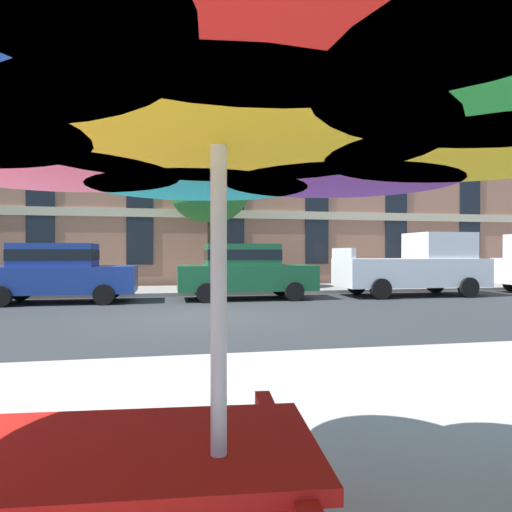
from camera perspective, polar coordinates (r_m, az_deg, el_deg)
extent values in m
plane|color=#2D3033|center=(10.75, -6.97, -7.62)|extent=(120.00, 120.00, 0.00)
cube|color=gray|center=(17.50, -8.52, -4.32)|extent=(56.00, 3.60, 0.12)
cube|color=#A87056|center=(26.09, -9.32, 11.23)|extent=(39.25, 12.00, 12.80)
cube|color=beige|center=(19.67, -8.80, 5.36)|extent=(38.47, 0.08, 0.36)
cube|color=beige|center=(20.20, -8.81, 14.45)|extent=(38.47, 0.08, 0.36)
cube|color=beige|center=(21.20, -8.83, 22.87)|extent=(38.47, 0.08, 0.36)
cube|color=black|center=(20.94, -25.73, 15.03)|extent=(1.10, 0.06, 11.60)
cube|color=black|center=(20.33, -14.56, 15.51)|extent=(1.10, 0.06, 11.60)
cube|color=black|center=(20.47, -3.11, 15.41)|extent=(1.10, 0.06, 11.60)
cube|color=black|center=(21.35, 7.74, 14.78)|extent=(1.10, 0.06, 11.60)
cube|color=black|center=(22.87, 17.38, 13.79)|extent=(1.10, 0.06, 11.60)
cube|color=black|center=(24.93, 25.54, 12.65)|extent=(1.10, 0.06, 11.60)
cube|color=navy|center=(14.70, -23.58, -2.75)|extent=(4.40, 1.76, 0.80)
cube|color=navy|center=(14.71, -24.16, 0.14)|extent=(2.30, 1.55, 0.68)
cube|color=black|center=(14.71, -24.16, 0.14)|extent=(2.32, 1.57, 0.32)
cylinder|color=black|center=(15.36, -17.87, -4.09)|extent=(0.60, 0.22, 0.60)
cylinder|color=black|center=(13.62, -18.76, -4.67)|extent=(0.60, 0.22, 0.60)
cylinder|color=black|center=(15.92, -27.69, -3.96)|extent=(0.60, 0.22, 0.60)
cylinder|color=black|center=(14.25, -29.73, -4.48)|extent=(0.60, 0.22, 0.60)
cube|color=#195933|center=(14.55, -1.26, -2.74)|extent=(4.40, 1.76, 0.80)
cube|color=#195933|center=(14.50, -1.84, 0.17)|extent=(2.30, 1.55, 0.68)
cube|color=black|center=(14.50, -1.84, 0.17)|extent=(2.32, 1.57, 0.32)
cylinder|color=black|center=(15.72, 3.12, -3.97)|extent=(0.60, 0.22, 0.60)
cylinder|color=black|center=(14.02, 4.87, -4.50)|extent=(0.60, 0.22, 0.60)
cylinder|color=black|center=(15.29, -6.88, -4.10)|extent=(0.60, 0.22, 0.60)
cylinder|color=black|center=(13.54, -6.34, -4.68)|extent=(0.60, 0.22, 0.60)
cube|color=silver|center=(16.54, 19.00, -1.97)|extent=(5.10, 1.90, 0.96)
cube|color=silver|center=(17.11, 22.20, 1.22)|extent=(1.90, 1.75, 0.90)
cube|color=silver|center=(15.45, 11.04, 0.33)|extent=(0.16, 1.75, 0.36)
cylinder|color=black|center=(14.99, 15.56, -4.05)|extent=(0.68, 0.22, 0.68)
cylinder|color=black|center=(16.71, 12.64, -3.58)|extent=(0.68, 0.22, 0.68)
cylinder|color=black|center=(16.64, 25.37, -3.63)|extent=(0.68, 0.22, 0.68)
cylinder|color=black|center=(18.20, 21.82, -3.27)|extent=(0.68, 0.22, 0.68)
cylinder|color=black|center=(20.17, 29.72, -2.94)|extent=(0.68, 0.22, 0.68)
cylinder|color=#4C3823|center=(17.64, -5.62, 0.64)|extent=(0.34, 0.34, 3.14)
sphere|color=#2D702D|center=(17.46, -6.81, 8.54)|extent=(2.58, 2.58, 2.58)
sphere|color=#2D702D|center=(17.70, -5.51, 9.09)|extent=(3.03, 3.03, 3.03)
sphere|color=#2D702D|center=(18.00, -5.06, 8.30)|extent=(2.42, 2.42, 2.42)
cylinder|color=silver|center=(1.67, -4.76, -11.95)|extent=(0.06, 0.06, 2.29)
cone|color=yellow|center=(2.14, 27.04, 16.34)|extent=(1.30, 1.30, 0.40)
cone|color=#662D9E|center=(2.64, 10.63, 13.30)|extent=(1.30, 1.30, 0.40)
cone|color=#199EB2|center=(2.78, -7.26, 12.64)|extent=(1.30, 1.30, 0.40)
cone|color=#E5668C|center=(2.53, -24.95, 13.81)|extent=(1.30, 1.30, 0.40)
cone|color=yellow|center=(1.75, -4.78, 21.48)|extent=(1.63, 1.63, 0.48)
cube|color=red|center=(1.97, -21.43, -22.43)|extent=(1.86, 0.94, 0.06)
cube|color=red|center=(2.64, -17.58, -23.34)|extent=(1.82, 0.43, 0.05)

